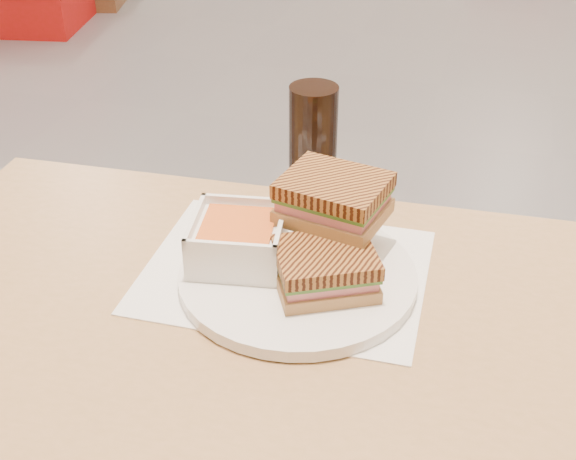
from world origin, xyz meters
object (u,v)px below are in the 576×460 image
(main_table, at_px, (330,421))
(plate, at_px, (298,277))
(panini_lower, at_px, (325,269))
(soup_bowl, at_px, (238,242))
(cola_glass, at_px, (313,136))

(main_table, xyz_separation_m, plate, (-0.07, 0.11, 0.12))
(plate, distance_m, panini_lower, 0.06)
(soup_bowl, relative_size, cola_glass, 0.84)
(main_table, bearing_deg, cola_glass, 107.67)
(plate, relative_size, panini_lower, 2.02)
(main_table, distance_m, soup_bowl, 0.25)
(panini_lower, xyz_separation_m, cola_glass, (-0.09, 0.28, 0.04))
(plate, bearing_deg, panini_lower, -26.56)
(main_table, distance_m, plate, 0.18)
(soup_bowl, height_order, cola_glass, cola_glass)
(plate, xyz_separation_m, panini_lower, (0.04, -0.02, 0.03))
(plate, xyz_separation_m, soup_bowl, (-0.08, 0.01, 0.03))
(soup_bowl, bearing_deg, main_table, -37.98)
(panini_lower, height_order, cola_glass, cola_glass)
(main_table, distance_m, panini_lower, 0.19)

